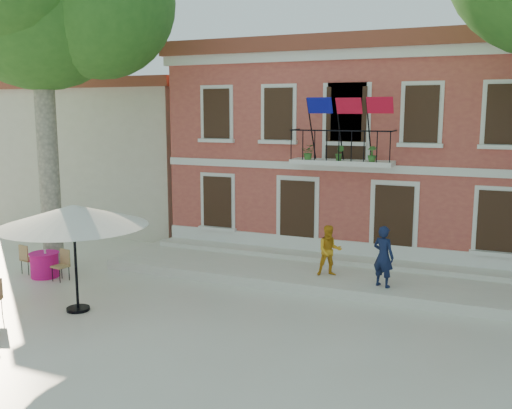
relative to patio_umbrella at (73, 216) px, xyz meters
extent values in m
plane|color=beige|center=(3.23, 0.77, -2.49)|extent=(90.00, 90.00, 0.00)
cube|color=#C55A47|center=(5.23, 10.77, 1.01)|extent=(13.00, 8.00, 7.00)
cube|color=brown|center=(5.23, 10.77, 4.76)|extent=(13.50, 8.50, 0.50)
cube|color=silver|center=(5.23, 6.82, 4.36)|extent=(13.30, 0.35, 0.35)
cube|color=silver|center=(5.23, 6.32, 1.01)|extent=(3.20, 0.90, 0.15)
cube|color=black|center=(5.23, 5.92, 2.01)|extent=(3.20, 0.04, 0.04)
cube|color=#0C1089|center=(4.33, 5.57, 2.76)|extent=(0.76, 0.27, 0.47)
cube|color=red|center=(5.23, 5.57, 2.76)|extent=(0.76, 0.29, 0.47)
cube|color=red|center=(6.13, 5.57, 2.76)|extent=(0.76, 0.27, 0.47)
imported|color=#26591E|center=(4.23, 6.02, 1.33)|extent=(0.43, 0.37, 0.48)
imported|color=#26591E|center=(5.23, 6.02, 1.33)|extent=(0.26, 0.21, 0.48)
imported|color=#26591E|center=(6.23, 6.02, 1.33)|extent=(0.27, 0.27, 0.48)
cube|color=beige|center=(-6.27, 11.77, 0.51)|extent=(9.00, 9.00, 6.00)
cube|color=brown|center=(-6.27, 11.77, 3.71)|extent=(9.40, 9.40, 0.40)
cube|color=silver|center=(5.23, 5.17, -2.34)|extent=(14.00, 3.40, 0.30)
cylinder|color=#A59E84|center=(-3.59, 3.07, 1.22)|extent=(0.65, 0.65, 7.41)
cylinder|color=black|center=(0.00, 0.00, -2.45)|extent=(0.59, 0.59, 0.08)
cylinder|color=black|center=(0.00, 0.00, -1.26)|extent=(0.07, 0.07, 2.45)
cone|color=silver|center=(0.00, 0.00, 0.01)|extent=(3.73, 3.73, 0.54)
imported|color=#111A38|center=(7.01, 4.19, -1.33)|extent=(0.73, 0.61, 1.71)
imported|color=orange|center=(5.36, 4.66, -1.44)|extent=(0.90, 0.82, 1.50)
cylinder|color=#E71565|center=(-2.98, 2.00, -2.11)|extent=(0.84, 0.84, 0.75)
cylinder|color=#E71565|center=(-2.98, 2.00, -1.73)|extent=(0.90, 0.90, 0.02)
cube|color=#9F774F|center=(-2.24, 1.87, -2.01)|extent=(0.48, 0.48, 0.95)
cube|color=#9F774F|center=(-3.72, 2.12, -2.01)|extent=(0.48, 0.48, 0.95)
camera|label=1|loc=(9.78, -11.14, 2.61)|focal=40.00mm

